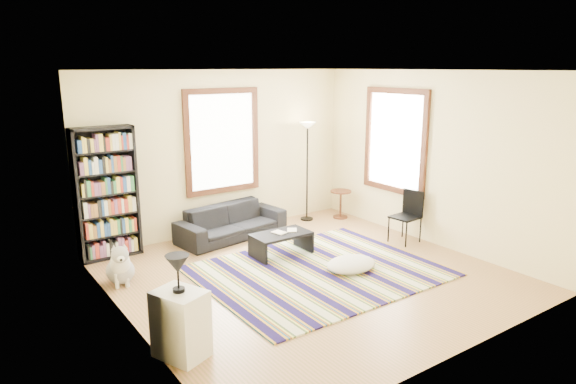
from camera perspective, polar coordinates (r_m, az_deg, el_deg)
floor at (r=7.33m, az=2.28°, el=-9.54°), size 5.00×5.00×0.10m
ceiling at (r=6.73m, az=2.52°, el=13.77°), size 5.00×5.00×0.10m
wall_back at (r=9.01m, az=-7.53°, el=4.41°), size 5.00×0.10×2.80m
wall_front at (r=5.16m, az=19.85°, el=-3.39°), size 5.00×0.10×2.80m
wall_left at (r=5.75m, az=-18.28°, el=-1.55°), size 0.10×5.00×2.80m
wall_right at (r=8.65m, az=15.98°, el=3.60°), size 0.10×5.00×2.80m
window_back at (r=8.91m, az=-7.33°, el=5.61°), size 1.20×0.06×1.60m
window_right at (r=9.07m, az=11.82°, el=5.58°), size 0.06×1.20×1.60m
rug at (r=7.42m, az=3.42°, el=-8.75°), size 3.25×2.60×0.02m
sofa at (r=8.79m, az=-6.30°, el=-3.32°), size 1.00×1.98×0.55m
bookshelf at (r=8.14m, az=-19.53°, el=-0.15°), size 0.90×0.30×2.00m
coffee_table at (r=7.95m, az=-0.76°, el=-5.83°), size 1.02×0.80×0.36m
book_a at (r=7.84m, az=-1.37°, el=-4.66°), size 0.24×0.20×0.02m
book_b at (r=8.01m, az=-0.08°, el=-4.26°), size 0.24×0.25×0.02m
floor_cushion at (r=7.47m, az=7.02°, el=-7.97°), size 0.89×0.75×0.19m
floor_lamp at (r=9.60m, az=2.14°, el=2.24°), size 0.40×0.40×1.86m
side_table at (r=9.92m, az=5.86°, el=-1.36°), size 0.48×0.48×0.54m
folding_chair at (r=8.69m, az=12.88°, el=-2.74°), size 0.45×0.44×0.86m
white_cabinet at (r=5.39m, az=-11.83°, el=-14.17°), size 0.54×0.61×0.70m
table_lamp at (r=5.16m, az=-12.13°, el=-8.86°), size 0.26×0.26×0.38m
dog at (r=7.31m, az=-18.20°, el=-7.47°), size 0.52×0.65×0.58m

